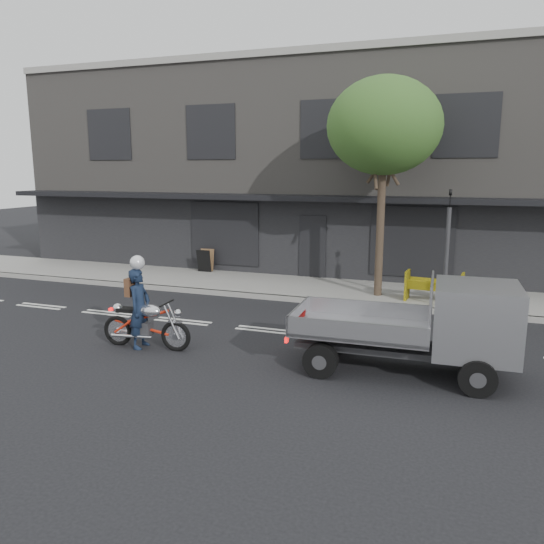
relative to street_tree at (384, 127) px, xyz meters
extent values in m
plane|color=black|center=(-2.20, -4.20, -5.28)|extent=(80.00, 80.00, 0.00)
cube|color=gray|center=(-2.20, 0.50, -5.20)|extent=(32.00, 3.20, 0.15)
cube|color=gray|center=(-2.20, -1.10, -5.20)|extent=(32.00, 0.20, 0.15)
cube|color=slate|center=(-2.20, 7.10, -1.28)|extent=(26.00, 10.00, 8.00)
cylinder|color=#382B21|center=(0.00, 0.00, -3.28)|extent=(0.24, 0.24, 4.00)
ellipsoid|color=#3F5921|center=(0.00, 0.00, 0.02)|extent=(3.40, 3.40, 2.89)
cylinder|color=#2D2D30|center=(2.00, -0.85, -3.78)|extent=(0.12, 0.12, 3.00)
imported|color=black|center=(2.00, -0.85, -2.03)|extent=(0.08, 0.10, 0.50)
torus|color=black|center=(-5.07, -6.42, -4.93)|extent=(0.72, 0.14, 0.72)
torus|color=black|center=(-3.59, -6.33, -4.93)|extent=(0.72, 0.14, 0.72)
cube|color=#2D2D30|center=(-4.39, -6.38, -4.82)|extent=(0.38, 0.27, 0.30)
ellipsoid|color=silver|center=(-4.22, -6.37, -4.39)|extent=(0.60, 0.36, 0.29)
cube|color=black|center=(-4.73, -6.40, -4.41)|extent=(0.58, 0.28, 0.09)
cylinder|color=black|center=(-3.78, -6.34, -4.18)|extent=(0.08, 0.64, 0.04)
imported|color=#131E34|center=(-4.48, -6.37, -4.36)|extent=(0.48, 0.69, 1.84)
cylinder|color=black|center=(-0.12, -6.75, -4.93)|extent=(0.70, 0.27, 0.69)
cylinder|color=black|center=(-0.17, -5.22, -4.93)|extent=(0.70, 0.27, 0.69)
cylinder|color=black|center=(2.77, -6.66, -4.93)|extent=(0.70, 0.27, 0.69)
cylinder|color=black|center=(2.72, -5.12, -4.93)|extent=(0.70, 0.27, 0.69)
cube|color=#2D2D30|center=(1.30, -5.94, -4.78)|extent=(4.19, 1.04, 0.13)
cube|color=#A5A5AA|center=(2.70, -5.89, -4.06)|extent=(1.59, 1.68, 1.36)
cube|color=black|center=(2.70, -5.89, -3.67)|extent=(1.41, 1.58, 0.50)
cube|color=#A3A2A7|center=(0.53, -5.96, -4.45)|extent=(2.77, 1.85, 0.09)
camera|label=1|loc=(2.28, -16.39, -1.22)|focal=35.00mm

